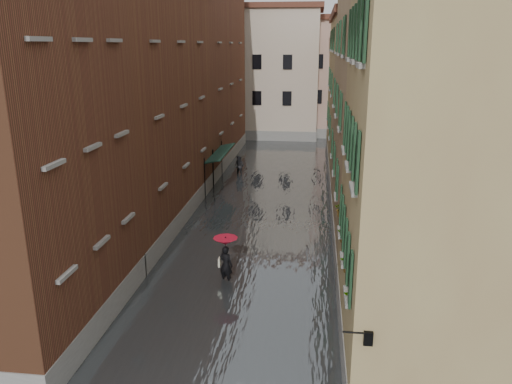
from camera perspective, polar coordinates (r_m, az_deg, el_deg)
The scene contains 16 objects.
ground at distance 19.40m, azimuth -2.87°, elevation -13.33°, with size 120.00×120.00×0.00m, color slate.
floodwater at distance 31.21m, azimuth 1.13°, elevation -1.30°, with size 10.00×60.00×0.20m, color #484D50.
building_left_near at distance 17.92m, azimuth -27.09°, elevation 4.59°, with size 6.00×8.00×13.00m, color brown.
building_left_mid at distance 27.65m, azimuth -14.45°, elevation 8.95°, with size 6.00×14.00×12.50m, color brown.
building_left_far at distance 41.86m, azimuth -7.05°, elevation 12.77°, with size 6.00×16.00×14.00m, color brown.
building_right_near at distance 15.61m, azimuth 21.66°, elevation 0.87°, with size 6.00×8.00×11.50m, color #957B4D.
building_right_mid at distance 26.08m, azimuth 15.96°, elevation 8.96°, with size 6.00×14.00×13.00m, color #9B7F5E.
building_right_far at distance 40.96m, azimuth 12.75°, elevation 10.66°, with size 6.00×16.00×11.50m, color #957B4D.
building_end_cream at distance 54.98m, azimuth 0.68°, elevation 13.24°, with size 12.00×9.00×13.00m, color beige.
building_end_pink at distance 56.77m, azimuth 10.20°, elevation 12.59°, with size 10.00×9.00×12.00m, color tan.
awning_near at distance 32.77m, azimuth -4.63°, elevation 3.80°, with size 1.09×2.73×2.80m.
awning_far at distance 35.50m, azimuth -3.71°, elevation 4.83°, with size 1.09×3.33×2.80m.
wall_lantern at distance 12.56m, azimuth 12.59°, elevation -15.86°, with size 0.71×0.22×0.35m.
window_planters at distance 16.84m, azimuth 10.42°, elevation -5.15°, with size 0.59×8.27×0.84m.
pedestrian_main at distance 20.79m, azimuth -3.48°, elevation -7.25°, with size 1.03×1.03×2.06m.
pedestrian_far at distance 37.71m, azimuth -1.92°, elevation 2.95°, with size 0.78×0.61×1.61m, color black.
Camera 1 is at (2.96, -16.57, 9.65)m, focal length 35.00 mm.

